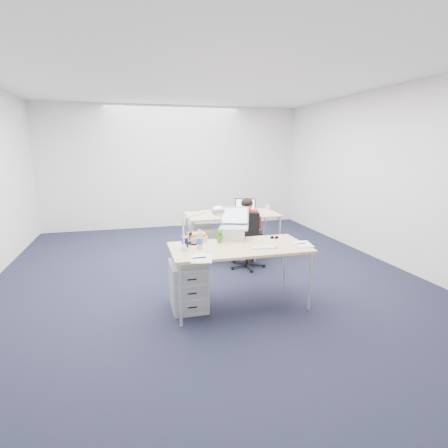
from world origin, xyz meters
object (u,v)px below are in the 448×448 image
at_px(silver_laptop, 234,224).
at_px(wireless_keyboard, 263,247).
at_px(desk_near, 239,250).
at_px(drawer_pedestal_far, 202,243).
at_px(desk_lamp, 197,227).
at_px(far_cup, 268,208).
at_px(drawer_pedestal_near, 188,286).
at_px(office_chair, 247,252).
at_px(can_koozie, 185,242).
at_px(bear_figurine, 220,236).
at_px(headphones, 194,242).
at_px(desk_far, 232,216).
at_px(dark_laptop, 245,206).
at_px(water_bottle, 200,239).
at_px(cordless_phone, 191,238).
at_px(sunglasses, 274,238).
at_px(book_stack, 197,237).
at_px(seated_person, 247,231).
at_px(computer_mouse, 275,245).

bearing_deg(silver_laptop, wireless_keyboard, -44.90).
relative_size(desk_near, drawer_pedestal_far, 2.91).
height_order(desk_lamp, far_cup, desk_lamp).
relative_size(drawer_pedestal_near, wireless_keyboard, 1.74).
bearing_deg(office_chair, can_koozie, -115.15).
xyz_separation_m(wireless_keyboard, can_koozie, (-0.87, 0.26, 0.06)).
bearing_deg(far_cup, bear_figurine, -126.31).
bearing_deg(wireless_keyboard, headphones, 158.05).
bearing_deg(desk_near, desk_far, 75.94).
xyz_separation_m(wireless_keyboard, dark_laptop, (0.47, 2.10, 0.12)).
relative_size(office_chair, drawer_pedestal_far, 1.66).
height_order(wireless_keyboard, water_bottle, water_bottle).
bearing_deg(bear_figurine, dark_laptop, 47.23).
bearing_deg(desk_far, wireless_keyboard, -96.58).
bearing_deg(silver_laptop, cordless_phone, -153.28).
xyz_separation_m(sunglasses, dark_laptop, (0.19, 1.76, 0.12)).
xyz_separation_m(sunglasses, far_cup, (0.68, 1.91, 0.04)).
height_order(desk_far, desk_lamp, desk_lamp).
height_order(cordless_phone, sunglasses, cordless_phone).
bearing_deg(book_stack, drawer_pedestal_near, -120.77).
xyz_separation_m(drawer_pedestal_near, headphones, (0.11, 0.17, 0.47)).
distance_m(desk_far, office_chair, 0.86).
distance_m(office_chair, drawer_pedestal_far, 0.87).
bearing_deg(drawer_pedestal_near, far_cup, 48.48).
bearing_deg(wireless_keyboard, silver_laptop, 119.04).
distance_m(drawer_pedestal_near, can_koozie, 0.52).
height_order(book_stack, desk_lamp, desk_lamp).
distance_m(bear_figurine, book_stack, 0.29).
bearing_deg(dark_laptop, cordless_phone, -104.77).
relative_size(desk_near, can_koozie, 12.53).
relative_size(office_chair, book_stack, 4.03).
bearing_deg(seated_person, cordless_phone, -111.57).
relative_size(office_chair, bear_figurine, 5.52).
distance_m(water_bottle, far_cup, 2.67).
height_order(wireless_keyboard, far_cup, far_cup).
bearing_deg(desk_near, water_bottle, 174.44).
bearing_deg(seated_person, bear_figurine, -99.41).
height_order(drawer_pedestal_near, drawer_pedestal_far, same).
relative_size(drawer_pedestal_far, wireless_keyboard, 1.74).
height_order(desk_far, office_chair, office_chair).
height_order(drawer_pedestal_near, desk_lamp, desk_lamp).
xyz_separation_m(drawer_pedestal_near, far_cup, (1.82, 2.05, 0.50)).
bearing_deg(sunglasses, desk_lamp, -154.24).
bearing_deg(can_koozie, drawer_pedestal_near, -73.90).
bearing_deg(drawer_pedestal_near, seated_person, 48.16).
height_order(drawer_pedestal_far, cordless_phone, cordless_phone).
relative_size(desk_far, desk_lamp, 3.12).
bearing_deg(desk_far, computer_mouse, -92.75).
height_order(wireless_keyboard, sunglasses, sunglasses).
height_order(can_koozie, bear_figurine, bear_figurine).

